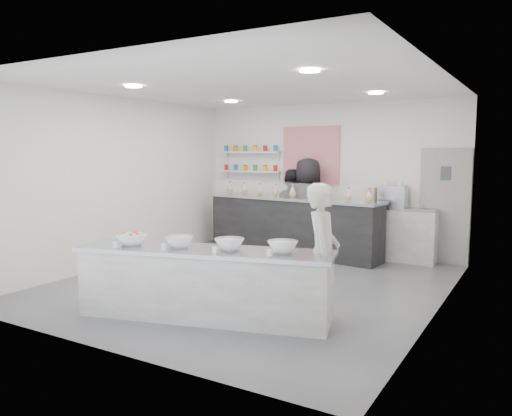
{
  "coord_description": "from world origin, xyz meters",
  "views": [
    {
      "loc": [
        3.88,
        -6.48,
        2.05
      ],
      "look_at": [
        -0.15,
        0.4,
        1.13
      ],
      "focal_mm": 35.0,
      "sensor_mm": 36.0,
      "label": 1
    }
  ],
  "objects_px": {
    "woman_prep": "(322,253)",
    "staff_left": "(291,210)",
    "prep_counter": "(204,284)",
    "espresso_ledge": "(399,234)",
    "back_bar": "(292,226)",
    "espresso_machine": "(393,197)",
    "staff_right": "(308,206)"
  },
  "relations": [
    {
      "from": "prep_counter",
      "to": "staff_right",
      "type": "relative_size",
      "value": 1.66
    },
    {
      "from": "staff_right",
      "to": "espresso_machine",
      "type": "bearing_deg",
      "value": -168.0
    },
    {
      "from": "prep_counter",
      "to": "espresso_ledge",
      "type": "distance_m",
      "value": 4.61
    },
    {
      "from": "espresso_machine",
      "to": "staff_right",
      "type": "xyz_separation_m",
      "value": [
        -1.65,
        -0.2,
        -0.24
      ]
    },
    {
      "from": "staff_right",
      "to": "back_bar",
      "type": "bearing_deg",
      "value": 55.08
    },
    {
      "from": "espresso_ledge",
      "to": "woman_prep",
      "type": "height_order",
      "value": "woman_prep"
    },
    {
      "from": "staff_left",
      "to": "espresso_ledge",
      "type": "bearing_deg",
      "value": 174.4
    },
    {
      "from": "staff_left",
      "to": "espresso_machine",
      "type": "bearing_deg",
      "value": 174.71
    },
    {
      "from": "espresso_ledge",
      "to": "woman_prep",
      "type": "relative_size",
      "value": 0.81
    },
    {
      "from": "woman_prep",
      "to": "espresso_machine",
      "type": "bearing_deg",
      "value": -16.23
    },
    {
      "from": "staff_left",
      "to": "woman_prep",
      "type": "bearing_deg",
      "value": 111.07
    },
    {
      "from": "prep_counter",
      "to": "woman_prep",
      "type": "bearing_deg",
      "value": 9.49
    },
    {
      "from": "woman_prep",
      "to": "staff_left",
      "type": "xyz_separation_m",
      "value": [
        -2.24,
        3.66,
        0.0
      ]
    },
    {
      "from": "espresso_ledge",
      "to": "staff_right",
      "type": "xyz_separation_m",
      "value": [
        -1.78,
        -0.2,
        0.45
      ]
    },
    {
      "from": "prep_counter",
      "to": "back_bar",
      "type": "height_order",
      "value": "back_bar"
    },
    {
      "from": "espresso_ledge",
      "to": "staff_right",
      "type": "distance_m",
      "value": 1.85
    },
    {
      "from": "espresso_ledge",
      "to": "staff_left",
      "type": "bearing_deg",
      "value": -175.25
    },
    {
      "from": "back_bar",
      "to": "woman_prep",
      "type": "xyz_separation_m",
      "value": [
        2.07,
        -3.4,
        0.27
      ]
    },
    {
      "from": "prep_counter",
      "to": "espresso_ledge",
      "type": "xyz_separation_m",
      "value": [
        1.22,
        4.44,
        0.07
      ]
    },
    {
      "from": "staff_right",
      "to": "woman_prep",
      "type": "bearing_deg",
      "value": 122.16
    },
    {
      "from": "espresso_machine",
      "to": "staff_left",
      "type": "bearing_deg",
      "value": -174.94
    },
    {
      "from": "woman_prep",
      "to": "staff_left",
      "type": "distance_m",
      "value": 4.29
    },
    {
      "from": "back_bar",
      "to": "espresso_machine",
      "type": "relative_size",
      "value": 7.36
    },
    {
      "from": "espresso_machine",
      "to": "prep_counter",
      "type": "bearing_deg",
      "value": -103.79
    },
    {
      "from": "woman_prep",
      "to": "espresso_ledge",
      "type": "bearing_deg",
      "value": -18.21
    },
    {
      "from": "back_bar",
      "to": "staff_right",
      "type": "xyz_separation_m",
      "value": [
        0.21,
        0.25,
        0.39
      ]
    },
    {
      "from": "espresso_machine",
      "to": "woman_prep",
      "type": "relative_size",
      "value": 0.3
    },
    {
      "from": "prep_counter",
      "to": "back_bar",
      "type": "relative_size",
      "value": 0.86
    },
    {
      "from": "espresso_machine",
      "to": "back_bar",
      "type": "bearing_deg",
      "value": -166.49
    },
    {
      "from": "espresso_machine",
      "to": "staff_left",
      "type": "distance_m",
      "value": 2.07
    },
    {
      "from": "back_bar",
      "to": "prep_counter",
      "type": "bearing_deg",
      "value": -73.13
    },
    {
      "from": "back_bar",
      "to": "staff_left",
      "type": "relative_size",
      "value": 2.19
    }
  ]
}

